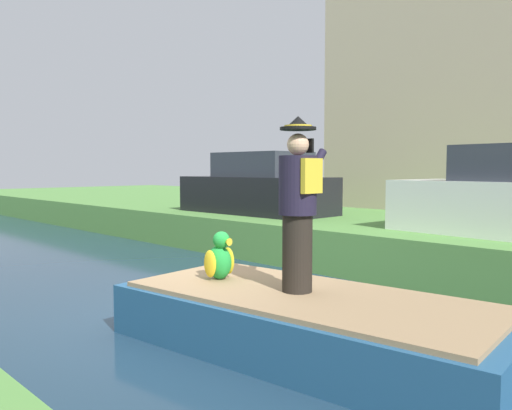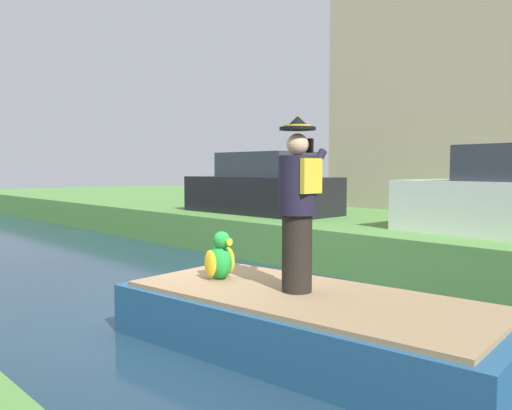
{
  "view_description": "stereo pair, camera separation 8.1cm",
  "coord_description": "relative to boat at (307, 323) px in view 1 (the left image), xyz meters",
  "views": [
    {
      "loc": [
        -4.1,
        -5.3,
        2.02
      ],
      "look_at": [
        -0.1,
        -1.2,
        1.61
      ],
      "focal_mm": 36.27,
      "sensor_mm": 36.0,
      "label": 1
    },
    {
      "loc": [
        -4.04,
        -5.35,
        2.02
      ],
      "look_at": [
        -0.1,
        -1.2,
        1.61
      ],
      "focal_mm": 36.27,
      "sensor_mm": 36.0,
      "label": 2
    }
  ],
  "objects": [
    {
      "name": "grass_bank_far",
      "position": [
        9.03,
        1.87,
        0.05
      ],
      "size": [
        11.73,
        48.0,
        0.9
      ],
      "primitive_type": "cube",
      "color": "#568E42",
      "rests_on": "ground"
    },
    {
      "name": "boat",
      "position": [
        0.0,
        0.0,
        0.0
      ],
      "size": [
        2.29,
        4.38,
        0.61
      ],
      "color": "#23517A",
      "rests_on": "canal_water"
    },
    {
      "name": "canal_water",
      "position": [
        0.0,
        1.87,
        -0.35
      ],
      "size": [
        6.32,
        48.0,
        0.1
      ],
      "primitive_type": "cube",
      "color": "#1E384C",
      "rests_on": "ground"
    },
    {
      "name": "parked_car_dark",
      "position": [
        4.88,
        5.7,
        1.13
      ],
      "size": [
        1.76,
        4.03,
        1.5
      ],
      "color": "black",
      "rests_on": "grass_bank_far"
    },
    {
      "name": "ground_plane",
      "position": [
        0.0,
        1.87,
        -0.4
      ],
      "size": [
        80.0,
        80.0,
        0.0
      ],
      "primitive_type": "plane",
      "color": "#4C4742"
    },
    {
      "name": "parrot_plush",
      "position": [
        -0.2,
        1.18,
        0.55
      ],
      "size": [
        0.36,
        0.35,
        0.57
      ],
      "color": "green",
      "rests_on": "boat"
    },
    {
      "name": "person_pirate",
      "position": [
        -0.0,
        0.14,
        1.23
      ],
      "size": [
        0.61,
        0.42,
        1.85
      ],
      "rotation": [
        0.0,
        0.0,
        0.18
      ],
      "color": "black",
      "rests_on": "boat"
    }
  ]
}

